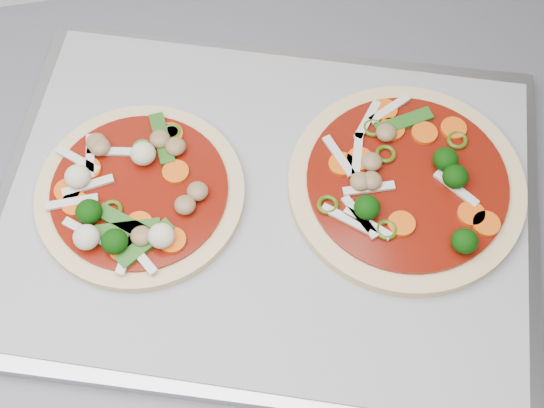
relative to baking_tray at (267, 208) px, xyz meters
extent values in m
cube|color=#9B9BA1|center=(0.00, 0.00, 0.00)|extent=(0.60, 0.51, 0.02)
cube|color=#9F9FA5|center=(0.00, 0.00, 0.01)|extent=(0.57, 0.49, 0.00)
cylinder|color=tan|center=(-0.11, 0.03, 0.02)|extent=(0.27, 0.27, 0.01)
cylinder|color=maroon|center=(-0.11, 0.03, 0.02)|extent=(0.23, 0.23, 0.00)
cube|color=beige|center=(-0.16, 0.04, 0.03)|extent=(0.05, 0.02, 0.00)
cylinder|color=#DF4400|center=(-0.08, 0.04, 0.03)|extent=(0.03, 0.03, 0.00)
cube|color=beige|center=(-0.12, -0.04, 0.03)|extent=(0.03, 0.05, 0.00)
cylinder|color=#DF4400|center=(-0.18, 0.04, 0.03)|extent=(0.03, 0.03, 0.00)
torus|color=#34490A|center=(-0.08, 0.08, 0.03)|extent=(0.03, 0.03, 0.00)
ellipsoid|color=olive|center=(-0.09, 0.08, 0.03)|extent=(0.03, 0.03, 0.01)
cylinder|color=#DF4400|center=(-0.17, 0.02, 0.03)|extent=(0.03, 0.03, 0.00)
cylinder|color=#DF4400|center=(-0.09, -0.03, 0.03)|extent=(0.03, 0.03, 0.00)
ellipsoid|color=olive|center=(-0.08, 0.06, 0.03)|extent=(0.03, 0.03, 0.01)
ellipsoid|color=beige|center=(-0.17, 0.05, 0.03)|extent=(0.03, 0.03, 0.02)
torus|color=#34490A|center=(-0.14, 0.01, 0.03)|extent=(0.03, 0.03, 0.00)
cube|color=#235D16|center=(-0.13, -0.01, 0.03)|extent=(0.06, 0.02, 0.00)
ellipsoid|color=beige|center=(-0.11, 0.06, 0.03)|extent=(0.03, 0.03, 0.02)
ellipsoid|color=#0E3806|center=(-0.14, -0.03, 0.03)|extent=(0.03, 0.03, 0.02)
ellipsoid|color=olive|center=(-0.15, 0.08, 0.03)|extent=(0.02, 0.02, 0.01)
ellipsoid|color=beige|center=(-0.16, -0.02, 0.03)|extent=(0.03, 0.03, 0.02)
ellipsoid|color=#0E3806|center=(-0.16, 0.01, 0.03)|extent=(0.03, 0.03, 0.02)
torus|color=#34490A|center=(-0.11, 0.07, 0.03)|extent=(0.03, 0.03, 0.00)
ellipsoid|color=olive|center=(-0.07, 0.00, 0.03)|extent=(0.03, 0.03, 0.01)
cube|color=#235D16|center=(-0.11, -0.03, 0.03)|extent=(0.06, 0.04, 0.00)
cube|color=beige|center=(-0.13, -0.03, 0.03)|extent=(0.03, 0.05, 0.00)
ellipsoid|color=beige|center=(-0.10, -0.03, 0.03)|extent=(0.03, 0.03, 0.02)
cube|color=beige|center=(-0.14, 0.07, 0.03)|extent=(0.05, 0.02, 0.00)
cylinder|color=#DF4400|center=(-0.08, 0.08, 0.03)|extent=(0.03, 0.03, 0.00)
cylinder|color=#DF4400|center=(-0.13, -0.03, 0.03)|extent=(0.03, 0.03, 0.00)
cube|color=beige|center=(-0.17, 0.07, 0.03)|extent=(0.04, 0.04, 0.00)
ellipsoid|color=olive|center=(-0.06, 0.01, 0.03)|extent=(0.03, 0.03, 0.01)
cube|color=#235D16|center=(-0.13, -0.01, 0.03)|extent=(0.05, 0.05, 0.00)
cube|color=#235D16|center=(-0.09, 0.08, 0.03)|extent=(0.02, 0.06, 0.00)
ellipsoid|color=olive|center=(-0.12, -0.02, 0.03)|extent=(0.03, 0.03, 0.01)
cylinder|color=#DF4400|center=(-0.16, 0.06, 0.03)|extent=(0.04, 0.04, 0.00)
cube|color=beige|center=(-0.16, 0.07, 0.03)|extent=(0.01, 0.05, 0.00)
ellipsoid|color=olive|center=(-0.15, 0.08, 0.03)|extent=(0.03, 0.03, 0.01)
cylinder|color=#DF4400|center=(-0.08, 0.08, 0.03)|extent=(0.03, 0.03, 0.00)
cylinder|color=#DF4400|center=(-0.12, -0.01, 0.03)|extent=(0.03, 0.03, 0.00)
cube|color=beige|center=(-0.18, 0.02, 0.03)|extent=(0.05, 0.01, 0.00)
cube|color=beige|center=(-0.16, -0.01, 0.03)|extent=(0.04, 0.04, 0.00)
cylinder|color=tan|center=(0.13, -0.01, 0.02)|extent=(0.24, 0.24, 0.01)
cylinder|color=maroon|center=(0.13, -0.01, 0.02)|extent=(0.20, 0.20, 0.00)
cube|color=beige|center=(0.17, -0.03, 0.03)|extent=(0.03, 0.04, 0.00)
torus|color=#34490A|center=(0.10, -0.06, 0.03)|extent=(0.03, 0.03, 0.00)
cube|color=beige|center=(0.11, 0.06, 0.03)|extent=(0.04, 0.04, 0.00)
cube|color=beige|center=(0.09, -0.01, 0.03)|extent=(0.05, 0.01, 0.00)
cube|color=beige|center=(0.09, 0.03, 0.03)|extent=(0.02, 0.05, 0.00)
cube|color=beige|center=(0.08, -0.04, 0.03)|extent=(0.03, 0.05, 0.00)
cylinder|color=#DF4400|center=(0.19, -0.07, 0.03)|extent=(0.04, 0.04, 0.00)
ellipsoid|color=#0E3806|center=(0.17, 0.00, 0.04)|extent=(0.03, 0.03, 0.02)
cube|color=beige|center=(0.08, -0.05, 0.03)|extent=(0.04, 0.04, 0.00)
cube|color=beige|center=(0.07, 0.03, 0.03)|extent=(0.02, 0.05, 0.00)
cylinder|color=#DF4400|center=(0.13, 0.05, 0.03)|extent=(0.03, 0.03, 0.00)
cylinder|color=#DF4400|center=(0.13, 0.07, 0.03)|extent=(0.03, 0.03, 0.00)
cylinder|color=#DF4400|center=(0.18, -0.05, 0.03)|extent=(0.03, 0.03, 0.00)
ellipsoid|color=olive|center=(0.12, 0.04, 0.03)|extent=(0.03, 0.03, 0.01)
ellipsoid|color=olive|center=(0.10, -0.01, 0.03)|extent=(0.03, 0.03, 0.01)
torus|color=#34490A|center=(0.19, 0.02, 0.03)|extent=(0.03, 0.03, 0.00)
cylinder|color=#DF4400|center=(0.16, 0.04, 0.03)|extent=(0.03, 0.03, 0.00)
ellipsoid|color=#0E3806|center=(0.16, -0.08, 0.04)|extent=(0.03, 0.03, 0.02)
cylinder|color=#DF4400|center=(0.19, 0.04, 0.03)|extent=(0.04, 0.04, 0.00)
torus|color=#34490A|center=(0.11, 0.05, 0.03)|extent=(0.03, 0.03, 0.00)
cylinder|color=#DF4400|center=(0.07, 0.02, 0.03)|extent=(0.03, 0.03, 0.00)
cylinder|color=#DF4400|center=(0.09, 0.02, 0.03)|extent=(0.03, 0.03, 0.00)
torus|color=#34490A|center=(0.05, -0.02, 0.03)|extent=(0.03, 0.03, 0.00)
ellipsoid|color=olive|center=(0.09, -0.01, 0.03)|extent=(0.03, 0.03, 0.01)
cube|color=#235D16|center=(0.14, 0.05, 0.03)|extent=(0.06, 0.03, 0.00)
ellipsoid|color=#0E3806|center=(0.09, -0.03, 0.04)|extent=(0.03, 0.03, 0.02)
cube|color=beige|center=(0.07, -0.04, 0.03)|extent=(0.04, 0.04, 0.00)
cylinder|color=#DF4400|center=(0.11, -0.05, 0.03)|extent=(0.03, 0.03, 0.00)
torus|color=#34490A|center=(0.12, 0.02, 0.03)|extent=(0.02, 0.02, 0.00)
cube|color=beige|center=(0.13, 0.07, 0.03)|extent=(0.05, 0.03, 0.00)
ellipsoid|color=#0E3806|center=(0.17, -0.02, 0.04)|extent=(0.03, 0.03, 0.02)
ellipsoid|color=olive|center=(0.10, 0.01, 0.03)|extent=(0.02, 0.02, 0.01)
camera|label=1|loc=(-0.06, -0.33, 0.63)|focal=50.00mm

